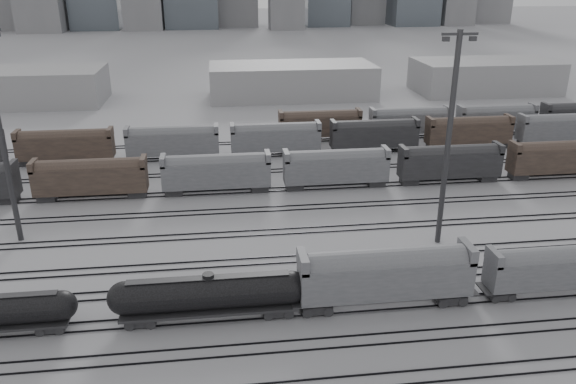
{
  "coord_description": "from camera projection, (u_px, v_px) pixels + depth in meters",
  "views": [
    {
      "loc": [
        -8.38,
        -42.39,
        29.15
      ],
      "look_at": [
        -0.35,
        20.85,
        4.0
      ],
      "focal_mm": 35.0,
      "sensor_mm": 36.0,
      "label": 1
    }
  ],
  "objects": [
    {
      "name": "ground",
      "position": [
        321.0,
        317.0,
        50.8
      ],
      "size": [
        900.0,
        900.0,
        0.0
      ],
      "primitive_type": "plane",
      "color": "#B4B5B9",
      "rests_on": "ground"
    },
    {
      "name": "tracks",
      "position": [
        294.0,
        233.0,
        66.92
      ],
      "size": [
        220.0,
        71.5,
        0.16
      ],
      "color": "black",
      "rests_on": "ground"
    },
    {
      "name": "tank_car_b",
      "position": [
        209.0,
        294.0,
        49.64
      ],
      "size": [
        17.63,
        2.94,
        4.36
      ],
      "color": "black",
      "rests_on": "ground"
    },
    {
      "name": "hopper_car_a",
      "position": [
        386.0,
        273.0,
        51.14
      ],
      "size": [
        16.04,
        3.19,
        5.74
      ],
      "color": "black",
      "rests_on": "ground"
    },
    {
      "name": "hopper_car_b",
      "position": [
        557.0,
        266.0,
        53.31
      ],
      "size": [
        13.65,
        2.71,
        4.88
      ],
      "color": "black",
      "rests_on": "ground"
    },
    {
      "name": "light_mast_b",
      "position": [
        1.0,
        133.0,
        60.64
      ],
      "size": [
        3.86,
        0.62,
        24.12
      ],
      "color": "#37373A",
      "rests_on": "ground"
    },
    {
      "name": "light_mast_c",
      "position": [
        449.0,
        136.0,
        60.26
      ],
      "size": [
        3.8,
        0.61,
        23.75
      ],
      "color": "#37373A",
      "rests_on": "ground"
    },
    {
      "name": "bg_string_near",
      "position": [
        336.0,
        169.0,
        80.24
      ],
      "size": [
        151.0,
        3.0,
        5.6
      ],
      "color": "slate",
      "rests_on": "ground"
    },
    {
      "name": "bg_string_mid",
      "position": [
        374.0,
        136.0,
        96.18
      ],
      "size": [
        151.0,
        3.0,
        5.6
      ],
      "color": "black",
      "rests_on": "ground"
    },
    {
      "name": "bg_string_far",
      "position": [
        453.0,
        121.0,
        105.61
      ],
      "size": [
        66.0,
        3.0,
        5.6
      ],
      "color": "brown",
      "rests_on": "ground"
    },
    {
      "name": "warehouse_mid",
      "position": [
        292.0,
        81.0,
        138.17
      ],
      "size": [
        40.0,
        18.0,
        8.0
      ],
      "primitive_type": "cube",
      "color": "#959597",
      "rests_on": "ground"
    },
    {
      "name": "warehouse_right",
      "position": [
        484.0,
        76.0,
        144.03
      ],
      "size": [
        35.0,
        18.0,
        8.0
      ],
      "primitive_type": "cube",
      "color": "#959597",
      "rests_on": "ground"
    }
  ]
}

